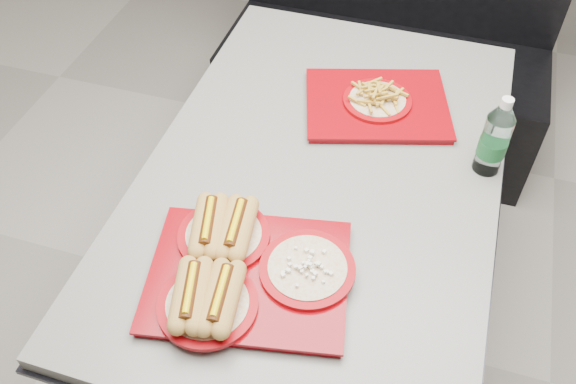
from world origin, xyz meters
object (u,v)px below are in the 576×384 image
(tray_near, at_px, (240,269))
(tray_far, at_px, (377,102))
(water_bottle, at_px, (494,140))
(diner_table, at_px, (320,210))
(booth_bench, at_px, (387,49))

(tray_near, distance_m, tray_far, 0.69)
(water_bottle, bearing_deg, diner_table, -162.18)
(booth_bench, bearing_deg, tray_far, -84.05)
(booth_bench, relative_size, tray_far, 2.86)
(booth_bench, xyz_separation_m, tray_far, (0.08, -0.81, 0.37))
(water_bottle, bearing_deg, tray_far, 154.45)
(diner_table, height_order, tray_near, tray_near)
(diner_table, height_order, water_bottle, water_bottle)
(tray_near, bearing_deg, booth_bench, 86.68)
(diner_table, height_order, tray_far, tray_far)
(diner_table, distance_m, booth_bench, 1.11)
(tray_far, bearing_deg, tray_near, -104.36)
(diner_table, relative_size, tray_far, 3.01)
(diner_table, relative_size, booth_bench, 1.05)
(diner_table, xyz_separation_m, water_bottle, (0.40, 0.13, 0.26))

